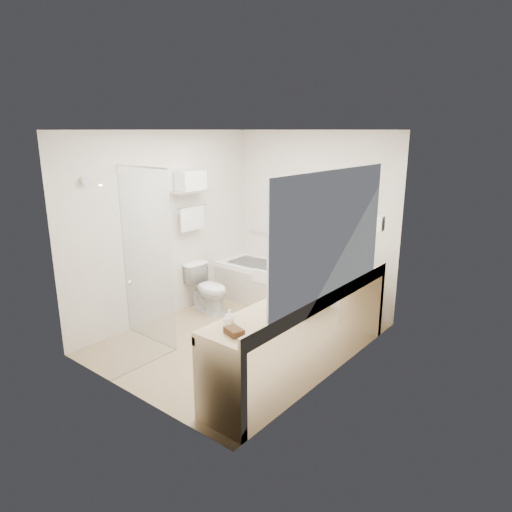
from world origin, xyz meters
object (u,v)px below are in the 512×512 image
Objects in this scene: vanity_counter at (305,315)px; toilet at (208,289)px; water_bottle_left at (364,261)px; bathtub at (269,284)px; amenity_basket at (234,331)px.

toilet is at bearing 164.49° from vanity_counter.
toilet is 3.29× the size of water_bottle_left.
water_bottle_left is at bearing -66.19° from toilet.
water_bottle_left reaches higher than toilet.
bathtub is 2.09m from vanity_counter.
amenity_basket is (1.56, -2.54, 0.60)m from bathtub.
amenity_basket reaches higher than toilet.
bathtub is 2.36× the size of toilet.
amenity_basket is at bearing -89.97° from water_bottle_left.
vanity_counter is 13.08× the size of water_bottle_left.
vanity_counter is 16.06× the size of amenity_basket.
vanity_counter is 3.98× the size of toilet.
bathtub is 7.75× the size of water_bottle_left.
amenity_basket reaches higher than bathtub.
amenity_basket is (0.03, -1.15, 0.24)m from vanity_counter.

